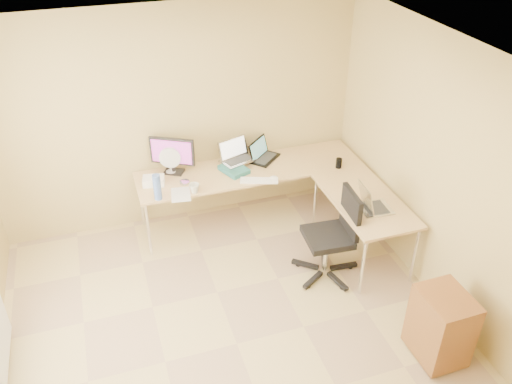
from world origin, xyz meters
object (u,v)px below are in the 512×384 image
object	(u,v)px
cabinet	(441,326)
laptop_return	(377,199)
water_bottle	(157,187)
monitor	(172,155)
laptop_center	(238,151)
office_chair	(328,236)
keyboard	(259,180)
mug	(194,188)
laptop_black	(265,150)
desk_main	(250,195)
desk_fan	(170,161)
desk_return	(362,227)

from	to	relation	value
cabinet	laptop_return	bearing A→B (deg)	87.99
water_bottle	monitor	bearing A→B (deg)	62.09
water_bottle	cabinet	world-z (taller)	water_bottle
laptop_center	office_chair	size ratio (longest dim) A/B	0.39
keyboard	laptop_return	xyz separation A→B (m)	(0.97, -0.90, 0.12)
mug	laptop_black	bearing A→B (deg)	25.56
mug	water_bottle	xyz separation A→B (m)	(-0.39, 0.00, 0.09)
desk_main	laptop_black	world-z (taller)	laptop_black
water_bottle	keyboard	bearing A→B (deg)	0.00
desk_main	laptop_black	bearing A→B (deg)	34.93
monitor	desk_fan	size ratio (longest dim) A/B	1.64
desk_main	water_bottle	world-z (taller)	water_bottle
monitor	mug	distance (m)	0.54
monitor	cabinet	world-z (taller)	monitor
keyboard	desk_main	bearing A→B (deg)	112.38
laptop_center	office_chair	world-z (taller)	laptop_center
office_chair	cabinet	size ratio (longest dim) A/B	1.48
laptop_return	desk_fan	bearing A→B (deg)	56.99
laptop_black	cabinet	distance (m)	2.82
keyboard	cabinet	distance (m)	2.44
desk_main	water_bottle	bearing A→B (deg)	-165.20
monitor	laptop_black	xyz separation A→B (m)	(1.10, -0.03, -0.10)
laptop_return	monitor	bearing A→B (deg)	56.45
desk_main	office_chair	size ratio (longest dim) A/B	2.63
desk_return	mug	xyz separation A→B (m)	(-1.71, 0.70, 0.42)
laptop_return	office_chair	size ratio (longest dim) A/B	0.37
water_bottle	mug	bearing A→B (deg)	0.00
laptop_return	office_chair	world-z (taller)	office_chair
desk_main	mug	size ratio (longest dim) A/B	23.60
desk_return	keyboard	world-z (taller)	keyboard
desk_return	laptop_return	size ratio (longest dim) A/B	3.46
desk_fan	laptop_return	xyz separation A→B (m)	(1.88, -1.40, -0.03)
mug	laptop_center	bearing A→B (deg)	34.79
desk_fan	office_chair	distance (m)	1.99
laptop_black	desk_return	bearing A→B (deg)	-100.64
desk_return	office_chair	xyz separation A→B (m)	(-0.51, -0.19, 0.14)
laptop_center	desk_return	bearing A→B (deg)	-65.77
desk_fan	laptop_return	size ratio (longest dim) A/B	0.84
desk_main	laptop_return	bearing A→B (deg)	-50.71
cabinet	office_chair	bearing A→B (deg)	109.43
desk_fan	cabinet	xyz separation A→B (m)	(1.85, -2.72, -0.53)
desk_fan	cabinet	distance (m)	3.33
laptop_center	laptop_black	size ratio (longest dim) A/B	1.03
desk_fan	laptop_return	world-z (taller)	desk_fan
keyboard	laptop_return	distance (m)	1.33
mug	desk_return	bearing A→B (deg)	-22.37
laptop_center	mug	size ratio (longest dim) A/B	3.48
mug	office_chair	distance (m)	1.52
monitor	office_chair	size ratio (longest dim) A/B	0.51
monitor	laptop_black	world-z (taller)	monitor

